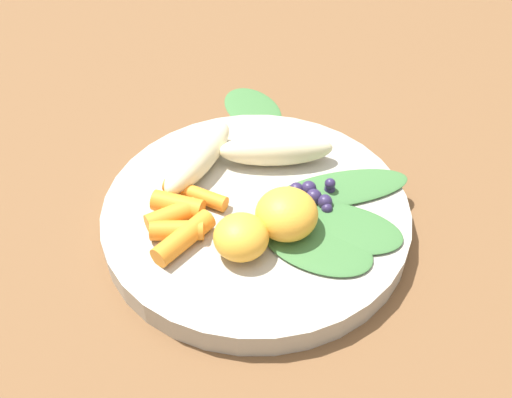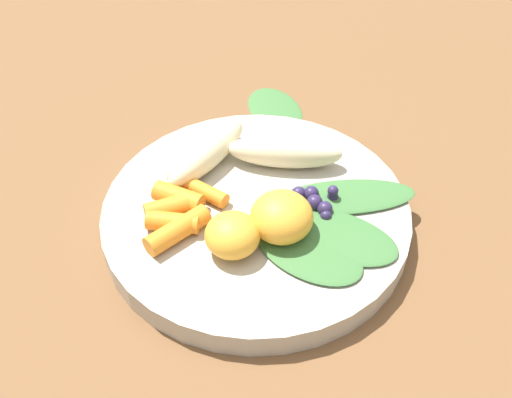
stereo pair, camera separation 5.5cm
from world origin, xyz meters
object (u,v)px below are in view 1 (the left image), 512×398
orange_segment_near (287,214)px  bowl (256,216)px  banana_peeled_left (198,157)px  kale_leaf_stray (253,107)px  banana_peeled_right (276,149)px

orange_segment_near → bowl: bearing=36.2°
banana_peeled_left → kale_leaf_stray: (0.13, -0.06, -0.04)m
orange_segment_near → kale_leaf_stray: orange_segment_near is taller
kale_leaf_stray → orange_segment_near: bearing=159.9°
banana_peeled_left → orange_segment_near: 0.11m
bowl → banana_peeled_right: banana_peeled_right is taller
banana_peeled_right → banana_peeled_left: bearing=5.5°
bowl → banana_peeled_right: (0.06, -0.03, 0.03)m
banana_peeled_left → kale_leaf_stray: size_ratio=1.23×
bowl → kale_leaf_stray: size_ratio=3.13×
bowl → orange_segment_near: orange_segment_near is taller
bowl → banana_peeled_right: bearing=-22.9°
orange_segment_near → kale_leaf_stray: bearing=2.1°
bowl → orange_segment_near: bearing=-143.8°
kale_leaf_stray → bowl: bearing=153.1°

